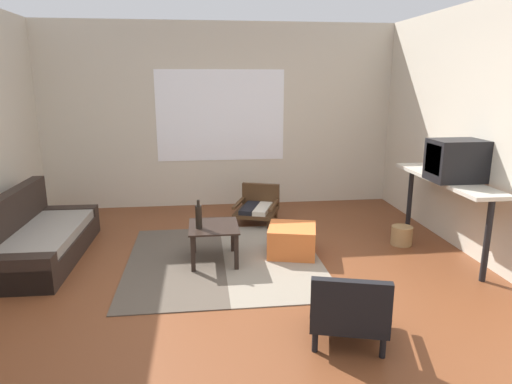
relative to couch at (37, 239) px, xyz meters
name	(u,v)px	position (x,y,z in m)	size (l,w,h in m)	color
ground_plane	(239,291)	(2.08, -1.03, -0.22)	(7.80, 7.80, 0.00)	brown
far_wall_with_window	(220,116)	(2.08, 2.03, 1.13)	(5.60, 0.13, 2.70)	beige
side_wall_right	(505,136)	(4.74, -0.73, 1.13)	(0.12, 6.60, 2.70)	beige
area_rug	(224,260)	(1.99, -0.29, -0.22)	(2.04, 2.16, 0.01)	#4C4238
couch	(37,239)	(0.00, 0.00, 0.00)	(0.79, 1.82, 0.73)	black
coffee_table	(214,233)	(1.88, -0.30, 0.10)	(0.51, 0.59, 0.40)	black
armchair_by_window	(258,206)	(2.52, 1.06, -0.01)	(0.70, 0.75, 0.48)	#472D19
armchair_striped_foreground	(349,309)	(2.81, -1.95, 0.04)	(0.68, 0.68, 0.57)	black
ottoman_orange	(292,241)	(2.74, -0.21, -0.06)	(0.51, 0.51, 0.33)	#D1662D
console_shelf	(446,186)	(4.43, -0.29, 0.53)	(0.39, 1.74, 0.85)	beige
crt_television	(457,160)	(4.43, -0.47, 0.84)	(0.56, 0.39, 0.44)	black
clay_vase	(432,161)	(4.43, 0.05, 0.75)	(0.19, 0.19, 0.32)	brown
glass_bottle	(199,216)	(1.73, -0.36, 0.30)	(0.07, 0.07, 0.30)	black
wicker_basket	(402,236)	(4.08, -0.06, -0.11)	(0.24, 0.24, 0.22)	#9E7A4C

